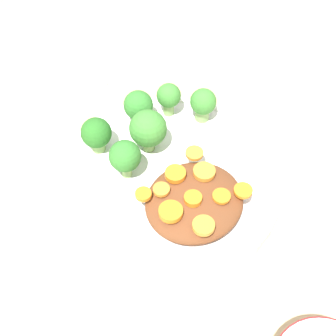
{
  "coord_description": "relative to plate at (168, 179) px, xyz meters",
  "views": [
    {
      "loc": [
        -0.24,
        0.25,
        0.48
      ],
      "look_at": [
        0.0,
        0.0,
        0.03
      ],
      "focal_mm": 50.0,
      "sensor_mm": 36.0,
      "label": 1
    }
  ],
  "objects": [
    {
      "name": "broccoli_floret_1",
      "position": [
        0.04,
        0.03,
        0.04
      ],
      "size": [
        0.04,
        0.04,
        0.05
      ],
      "color": "#7FA85B",
      "rests_on": "plate"
    },
    {
      "name": "carrot_slice_8",
      "position": [
        -0.09,
        -0.03,
        0.04
      ],
      "size": [
        0.02,
        0.02,
        0.0
      ],
      "primitive_type": "cylinder",
      "color": "orange",
      "rests_on": "stew_mound"
    },
    {
      "name": "plate",
      "position": [
        0.0,
        0.0,
        0.0
      ],
      "size": [
        0.28,
        0.28,
        0.02
      ],
      "color": "white",
      "rests_on": "ground_plane"
    },
    {
      "name": "carrot_slice_3",
      "position": [
        -0.02,
        0.03,
        0.04
      ],
      "size": [
        0.02,
        0.02,
        0.0
      ],
      "primitive_type": "cylinder",
      "color": "orange",
      "rests_on": "stew_mound"
    },
    {
      "name": "carrot_slice_1",
      "position": [
        -0.04,
        -0.02,
        0.04
      ],
      "size": [
        0.03,
        0.03,
        0.01
      ],
      "primitive_type": "cylinder",
      "color": "orange",
      "rests_on": "stew_mound"
    },
    {
      "name": "broccoli_floret_3",
      "position": [
        0.08,
        -0.08,
        0.04
      ],
      "size": [
        0.03,
        0.03,
        0.05
      ],
      "color": "#7FA85B",
      "rests_on": "plate"
    },
    {
      "name": "ground_plane",
      "position": [
        0.0,
        0.0,
        -0.01
      ],
      "size": [
        4.0,
        4.0,
        0.0
      ],
      "primitive_type": "plane",
      "color": "tan"
    },
    {
      "name": "carrot_slice_6",
      "position": [
        -0.01,
        0.05,
        0.04
      ],
      "size": [
        0.02,
        0.02,
        0.0
      ],
      "primitive_type": "cylinder",
      "color": "orange",
      "rests_on": "stew_mound"
    },
    {
      "name": "carrot_slice_0",
      "position": [
        -0.09,
        0.04,
        0.04
      ],
      "size": [
        0.02,
        0.02,
        0.01
      ],
      "primitive_type": "cylinder",
      "color": "orange",
      "rests_on": "stew_mound"
    },
    {
      "name": "fork",
      "position": [
        0.2,
        -0.09,
        -0.01
      ],
      "size": [
        0.1,
        0.17,
        0.01
      ],
      "rotation": [
        0.0,
        0.0,
        7.34
      ],
      "color": "silver",
      "rests_on": "ground_plane"
    },
    {
      "name": "broccoli_floret_4",
      "position": [
        0.09,
        0.03,
        0.04
      ],
      "size": [
        0.04,
        0.04,
        0.05
      ],
      "color": "#7FA85B",
      "rests_on": "plate"
    },
    {
      "name": "stew_mound",
      "position": [
        -0.05,
        0.01,
        0.02
      ],
      "size": [
        0.11,
        0.12,
        0.03
      ],
      "primitive_type": "ellipsoid",
      "color": "brown",
      "rests_on": "plate"
    },
    {
      "name": "broccoli_floret_0",
      "position": [
        0.05,
        -0.01,
        0.04
      ],
      "size": [
        0.05,
        0.05,
        0.06
      ],
      "color": "#759E51",
      "rests_on": "plate"
    },
    {
      "name": "carrot_slice_4",
      "position": [
        -0.08,
        -0.01,
        0.04
      ],
      "size": [
        0.02,
        0.02,
        0.0
      ],
      "primitive_type": "cylinder",
      "color": "orange",
      "rests_on": "stew_mound"
    },
    {
      "name": "broccoli_floret_5",
      "position": [
        0.09,
        -0.04,
        0.04
      ],
      "size": [
        0.04,
        0.04,
        0.05
      ],
      "color": "#759E51",
      "rests_on": "plate"
    },
    {
      "name": "carrot_slice_9",
      "position": [
        -0.01,
        -0.03,
        0.04
      ],
      "size": [
        0.02,
        0.02,
        0.0
      ],
      "primitive_type": "cylinder",
      "color": "orange",
      "rests_on": "stew_mound"
    },
    {
      "name": "broccoli_floret_2",
      "position": [
        0.04,
        -0.1,
        0.03
      ],
      "size": [
        0.03,
        0.03,
        0.05
      ],
      "color": "#7FA85B",
      "rests_on": "plate"
    },
    {
      "name": "carrot_slice_5",
      "position": [
        -0.05,
        0.05,
        0.04
      ],
      "size": [
        0.03,
        0.03,
        0.01
      ],
      "primitive_type": "cylinder",
      "color": "orange",
      "rests_on": "stew_mound"
    },
    {
      "name": "carrot_slice_2",
      "position": [
        -0.06,
        0.02,
        0.04
      ],
      "size": [
        0.02,
        0.02,
        0.01
      ],
      "primitive_type": "cylinder",
      "color": "orange",
      "rests_on": "stew_mound"
    },
    {
      "name": "carrot_slice_7",
      "position": [
        -0.02,
        0.01,
        0.04
      ],
      "size": [
        0.02,
        0.02,
        0.01
      ],
      "primitive_type": "cylinder",
      "color": "orange",
      "rests_on": "stew_mound"
    }
  ]
}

